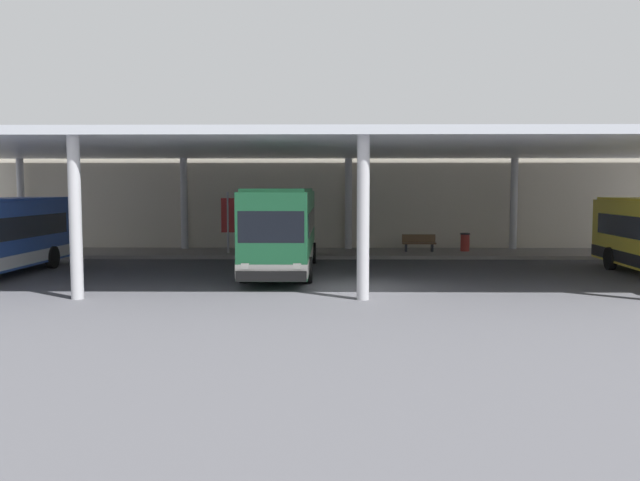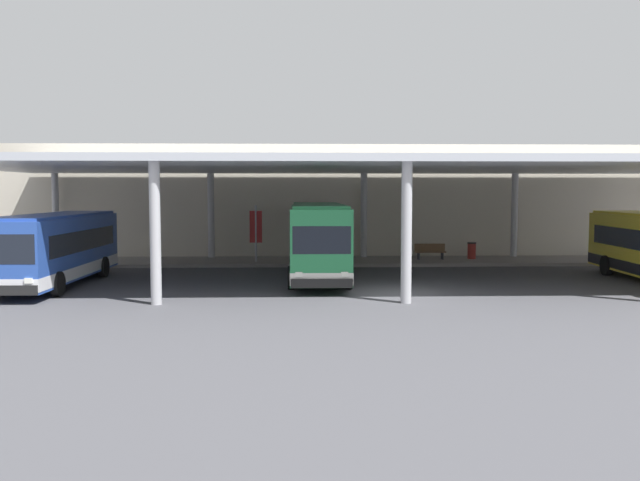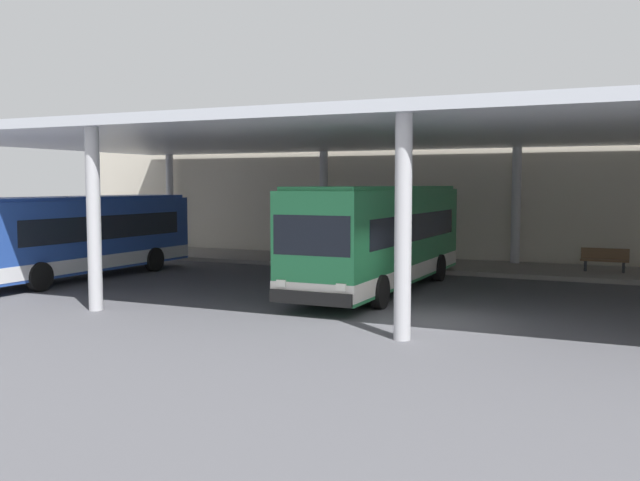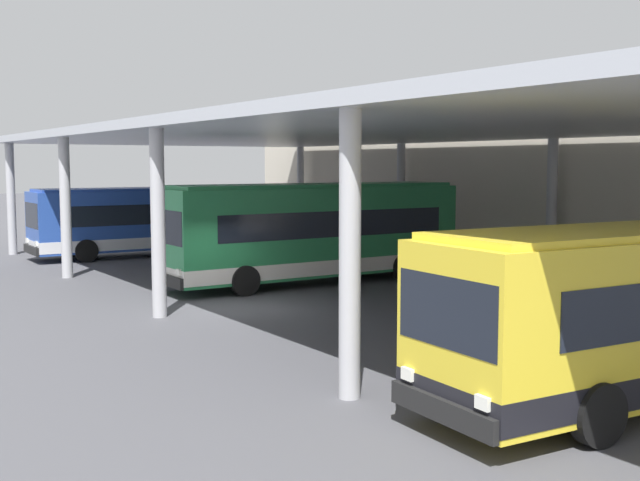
% 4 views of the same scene
% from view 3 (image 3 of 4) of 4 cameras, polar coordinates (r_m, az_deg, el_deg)
% --- Properties ---
extents(ground_plane, '(200.00, 200.00, 0.00)m').
position_cam_3_polar(ground_plane, '(19.07, 9.01, -6.46)').
color(ground_plane, '#47474C').
extents(platform_kerb, '(42.00, 4.50, 0.18)m').
position_cam_3_polar(platform_kerb, '(30.41, 15.00, -2.26)').
color(platform_kerb, gray).
rests_on(platform_kerb, ground).
extents(station_building_facade, '(48.00, 1.60, 7.07)m').
position_cam_3_polar(station_building_facade, '(33.42, 16.06, 4.24)').
color(station_building_facade, beige).
rests_on(station_building_facade, ground).
extents(canopy_shelter, '(40.00, 17.00, 5.55)m').
position_cam_3_polar(canopy_shelter, '(24.12, 12.73, 8.41)').
color(canopy_shelter, silver).
rests_on(canopy_shelter, ground).
extents(bus_nearest_bay, '(2.81, 10.56, 3.17)m').
position_cam_3_polar(bus_nearest_bay, '(28.72, -18.83, 0.39)').
color(bus_nearest_bay, '#284CA8').
rests_on(bus_nearest_bay, ground).
extents(bus_second_bay, '(2.73, 11.33, 3.57)m').
position_cam_3_polar(bus_second_bay, '(24.15, 4.97, 0.31)').
color(bus_second_bay, '#28844C').
rests_on(bus_second_bay, ground).
extents(bench_waiting, '(1.80, 0.45, 0.92)m').
position_cam_3_polar(bench_waiting, '(30.03, 22.11, -1.43)').
color(bench_waiting, brown).
rests_on(bench_waiting, platform_kerb).
extents(banner_sign, '(0.70, 0.12, 3.20)m').
position_cam_3_polar(banner_sign, '(31.19, 3.14, 1.54)').
color(banner_sign, '#B2B2B7').
rests_on(banner_sign, platform_kerb).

